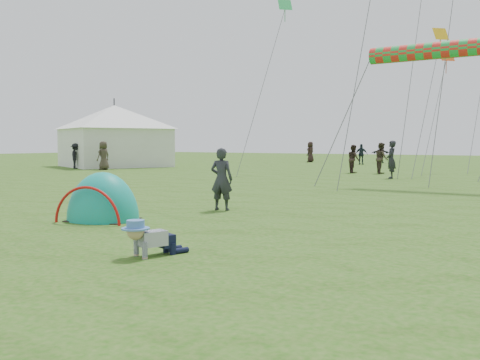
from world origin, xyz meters
The scene contains 18 objects.
ground centered at (0.00, 0.00, 0.00)m, with size 140.00×140.00×0.00m, color #1D5A0D.
crawling_toddler centered at (0.96, -0.58, 0.29)m, with size 0.53×0.75×0.58m, color black, non-canonical shape.
popup_tent centered at (-2.47, 1.66, 0.00)m, with size 1.64×1.35×2.12m, color #1C907B.
standing_adult centered at (-1.27, 4.49, 0.79)m, with size 0.57×0.38×1.57m, color #292A31.
event_marquee centered at (-21.95, 20.68, 2.34)m, with size 6.81×6.81×4.68m, color white, non-canonical shape.
crowd_person_1 centered at (-3.07, 22.32, 0.86)m, with size 0.83×0.65×1.71m, color #3C3128.
crowd_person_2 centered at (-8.36, 33.54, 0.80)m, with size 0.94×0.39×1.60m, color #1D2832.
crowd_person_3 centered at (-21.66, 16.92, 0.83)m, with size 1.08×0.62×1.67m, color black.
crowd_person_4 centered at (-18.95, 16.84, 0.90)m, with size 0.88×0.57×1.79m, color #3C332A.
crowd_person_5 centered at (-8.14, 37.46, 0.81)m, with size 1.49×0.48×1.61m, color black.
crowd_person_6 centered at (-1.40, 18.68, 0.90)m, with size 0.66×0.43×1.80m, color #212228.
crowd_person_10 centered at (-13.96, 36.13, 0.90)m, with size 0.88×0.57×1.79m, color black.
crowd_person_11 centered at (-14.43, 37.05, 0.85)m, with size 1.58×0.50×1.70m, color black.
crowd_person_13 centered at (-4.61, 22.15, 0.80)m, with size 0.77×0.60×1.59m, color #322321.
rainbow_tube_kite centered at (2.04, 14.51, 5.14)m, with size 0.64×0.64×6.04m, color red.
diamond_kite_1 centered at (-0.69, 26.41, 6.78)m, with size 0.86×0.86×0.00m, color #DD4E13.
diamond_kite_8 centered at (-0.41, 23.63, 7.49)m, with size 0.80×0.80×0.00m, color #D6A20B.
diamond_kite_9 centered at (-8.30, 20.80, 9.51)m, with size 0.77×0.77×0.00m, color green.
Camera 1 is at (6.41, -6.46, 1.70)m, focal length 40.00 mm.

